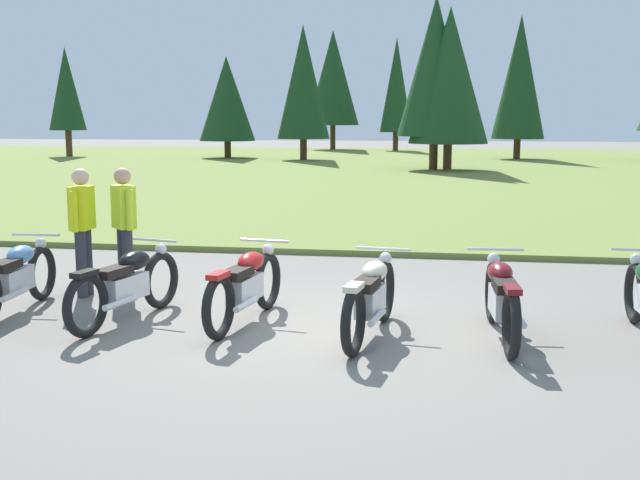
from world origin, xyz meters
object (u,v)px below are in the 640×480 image
motorcycle_sky_blue (15,277)px  rider_near_row_end (82,224)px  motorcycle_red (246,285)px  motorcycle_maroon (502,298)px  rider_checking_bike (124,223)px  motorcycle_black (127,284)px  motorcycle_cream (371,297)px

motorcycle_sky_blue → rider_near_row_end: size_ratio=1.26×
motorcycle_red → motorcycle_maroon: same height
motorcycle_sky_blue → rider_checking_bike: rider_checking_bike is taller
rider_near_row_end → motorcycle_maroon: bearing=-12.6°
motorcycle_black → rider_near_row_end: 1.65m
motorcycle_sky_blue → motorcycle_red: 2.82m
motorcycle_red → motorcycle_cream: 1.50m
rider_near_row_end → rider_checking_bike: bearing=22.6°
motorcycle_black → rider_checking_bike: (-0.59, 1.35, 0.51)m
motorcycle_sky_blue → motorcycle_red: bearing=-0.1°
motorcycle_sky_blue → motorcycle_black: 1.47m
motorcycle_black → rider_near_row_end: bearing=133.0°
motorcycle_cream → rider_near_row_end: rider_near_row_end is taller
motorcycle_red → motorcycle_maroon: bearing=-3.8°
rider_near_row_end → motorcycle_red: bearing=-22.2°
motorcycle_cream → rider_near_row_end: 4.14m
motorcycle_maroon → rider_checking_bike: (-4.76, 1.38, 0.51)m
motorcycle_cream → motorcycle_maroon: 1.37m
motorcycle_red → rider_near_row_end: size_ratio=1.25×
motorcycle_maroon → motorcycle_cream: bearing=-173.3°
motorcycle_red → rider_checking_bike: 2.33m
rider_near_row_end → motorcycle_sky_blue: bearing=-111.9°
motorcycle_cream → motorcycle_maroon: bearing=6.7°
motorcycle_black → motorcycle_maroon: size_ratio=0.98×
motorcycle_black → rider_checking_bike: size_ratio=1.24×
motorcycle_sky_blue → rider_checking_bike: size_ratio=1.26×
rider_checking_bike → rider_near_row_end: bearing=-157.4°
motorcycle_red → motorcycle_cream: bearing=-13.4°
motorcycle_sky_blue → motorcycle_cream: size_ratio=1.00×
rider_checking_bike → motorcycle_sky_blue: bearing=-126.5°
motorcycle_maroon → rider_near_row_end: bearing=167.4°
motorcycle_maroon → rider_near_row_end: rider_near_row_end is taller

